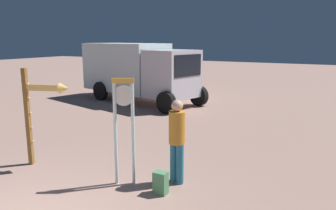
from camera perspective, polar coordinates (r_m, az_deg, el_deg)
name	(u,v)px	position (r m, az deg, el deg)	size (l,w,h in m)	color
standing_clock	(124,120)	(6.66, -7.67, -2.67)	(0.42, 0.28, 2.21)	white
arrow_sign	(42,104)	(8.11, -21.14, 0.19)	(1.14, 0.51, 2.32)	olive
person_near_clock	(177,137)	(6.76, 1.56, -5.63)	(0.34, 0.34, 1.77)	teal
backpack	(161,183)	(6.55, -1.27, -13.39)	(0.26, 0.24, 0.45)	#528E60
box_truck_near	(137,69)	(15.94, -5.45, 6.22)	(6.76, 3.80, 2.76)	white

